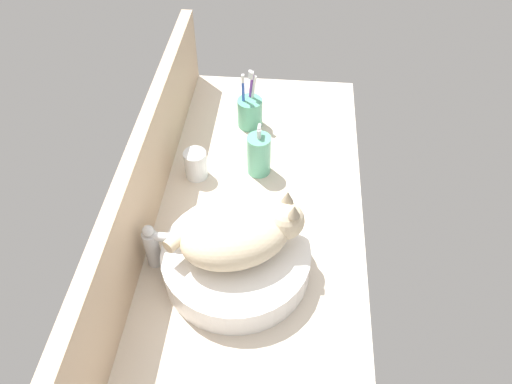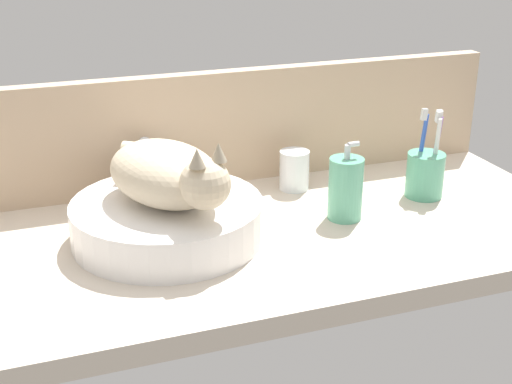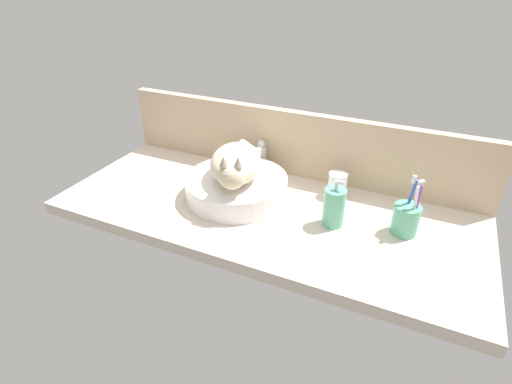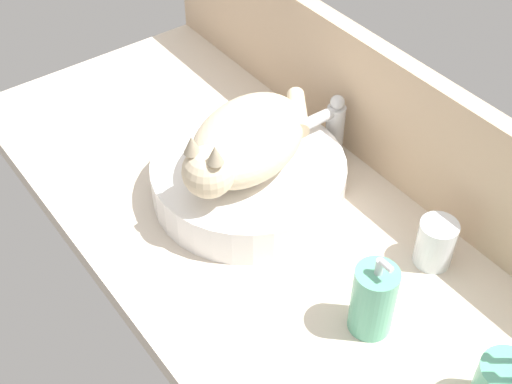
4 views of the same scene
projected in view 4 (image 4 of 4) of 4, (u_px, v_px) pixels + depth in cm
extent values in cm
cube|color=beige|center=(278.00, 245.00, 125.24)|extent=(139.84, 58.39, 4.00)
cube|color=#CCAD8C|center=(400.00, 123.00, 127.13)|extent=(139.84, 3.60, 24.74)
cylinder|color=white|center=(249.00, 179.00, 129.23)|extent=(35.18, 35.18, 7.50)
ellipsoid|color=beige|center=(248.00, 139.00, 122.84)|extent=(24.98, 29.49, 11.00)
sphere|color=beige|center=(209.00, 172.00, 114.52)|extent=(8.80, 8.80, 8.80)
cone|color=tan|center=(215.00, 154.00, 109.33)|extent=(2.80, 2.80, 3.20)
cone|color=tan|center=(192.00, 145.00, 111.02)|extent=(2.80, 2.80, 3.20)
cylinder|color=beige|center=(298.00, 112.00, 127.56)|extent=(10.90, 8.82, 3.20)
cylinder|color=silver|center=(335.00, 131.00, 136.50)|extent=(3.60, 3.60, 11.00)
cylinder|color=silver|center=(316.00, 120.00, 131.02)|extent=(2.39, 10.04, 2.20)
sphere|color=silver|center=(337.00, 102.00, 131.88)|extent=(2.80, 2.80, 2.80)
cylinder|color=#60B793|center=(375.00, 299.00, 106.32)|extent=(6.74, 6.74, 12.41)
cylinder|color=silver|center=(381.00, 266.00, 101.07)|extent=(1.20, 1.20, 2.80)
cylinder|color=silver|center=(388.00, 265.00, 99.41)|extent=(2.20, 1.00, 1.00)
cylinder|color=white|center=(436.00, 243.00, 117.12)|extent=(6.44, 6.44, 8.56)
cylinder|color=silver|center=(433.00, 252.00, 118.70)|extent=(5.67, 5.67, 4.00)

